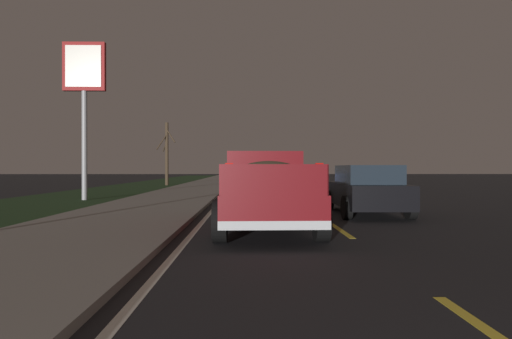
{
  "coord_description": "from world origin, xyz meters",
  "views": [
    {
      "loc": [
        -0.47,
        2.15,
        1.47
      ],
      "look_at": [
        11.18,
        1.96,
        1.42
      ],
      "focal_mm": 30.58,
      "sensor_mm": 36.0,
      "label": 1
    }
  ],
  "objects": [
    {
      "name": "ground",
      "position": [
        27.0,
        0.0,
        0.0
      ],
      "size": [
        144.0,
        144.0,
        0.0
      ],
      "primitive_type": "plane",
      "color": "black"
    },
    {
      "name": "sidewalk_shoulder",
      "position": [
        27.0,
        5.7,
        0.06
      ],
      "size": [
        108.0,
        4.0,
        0.12
      ],
      "primitive_type": "cube",
      "color": "gray",
      "rests_on": "ground"
    },
    {
      "name": "grass_verge",
      "position": [
        27.0,
        10.7,
        0.0
      ],
      "size": [
        108.0,
        6.0,
        0.01
      ],
      "primitive_type": "cube",
      "color": "#1E3819",
      "rests_on": "ground"
    },
    {
      "name": "lane_markings",
      "position": [
        29.06,
        2.51,
        0.0
      ],
      "size": [
        108.0,
        3.54,
        0.01
      ],
      "color": "yellow",
      "rests_on": "ground"
    },
    {
      "name": "pickup_truck",
      "position": [
        9.93,
        1.75,
        0.98
      ],
      "size": [
        5.46,
        2.35,
        1.87
      ],
      "color": "maroon",
      "rests_on": "ground"
    },
    {
      "name": "sedan_black",
      "position": [
        13.15,
        -1.54,
        0.78
      ],
      "size": [
        4.43,
        2.08,
        1.54
      ],
      "color": "black",
      "rests_on": "ground"
    },
    {
      "name": "sedan_blue",
      "position": [
        38.2,
        1.74,
        0.78
      ],
      "size": [
        4.44,
        2.08,
        1.54
      ],
      "color": "navy",
      "rests_on": "ground"
    },
    {
      "name": "sedan_silver",
      "position": [
        30.86,
        -1.52,
        0.78
      ],
      "size": [
        4.42,
        2.06,
        1.54
      ],
      "color": "#B2B5BA",
      "rests_on": "ground"
    },
    {
      "name": "gas_price_sign",
      "position": [
        19.38,
        9.6,
        5.38
      ],
      "size": [
        0.27,
        1.9,
        7.14
      ],
      "color": "#99999E",
      "rests_on": "ground"
    },
    {
      "name": "bare_tree_far",
      "position": [
        35.98,
        9.0,
        2.76
      ],
      "size": [
        2.14,
        1.52,
        5.23
      ],
      "color": "#423323",
      "rests_on": "ground"
    }
  ]
}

